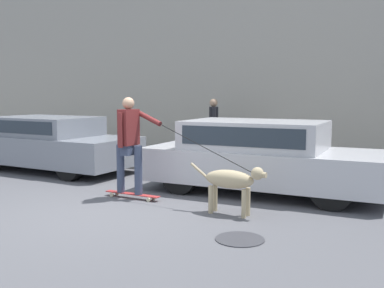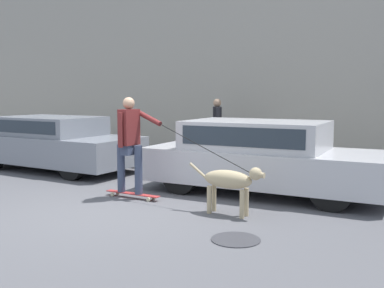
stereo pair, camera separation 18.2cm
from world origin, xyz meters
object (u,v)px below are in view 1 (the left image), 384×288
Objects in this scene: parked_car_1 at (261,157)px; dog at (232,181)px; parked_car_0 at (50,144)px; pedestrian_with_bag at (214,127)px; skateboarder at (130,141)px.

parked_car_1 reaches higher than dog.
parked_car_1 is (5.20, -0.00, 0.02)m from parked_car_0.
parked_car_1 reaches higher than parked_car_0.
parked_car_1 is 3.22m from pedestrian_with_bag.
parked_car_1 is at bearing 96.46° from dog.
skateboarder is at bearing -22.61° from parked_car_0.
dog is at bearing -4.23° from skateboarder.
parked_car_0 is 3.70m from skateboarder.
parked_car_0 is at bearing 177.98° from parked_car_1.
skateboarder is at bearing 177.03° from dog.
pedestrian_with_bag is (3.11, 2.43, 0.34)m from parked_car_0.
parked_car_0 is 3.96m from pedestrian_with_bag.
skateboarder is at bearing 65.69° from pedestrian_with_bag.
parked_car_0 is at bearing 156.92° from skateboarder.
dog is (0.13, -1.67, -0.14)m from parked_car_1.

